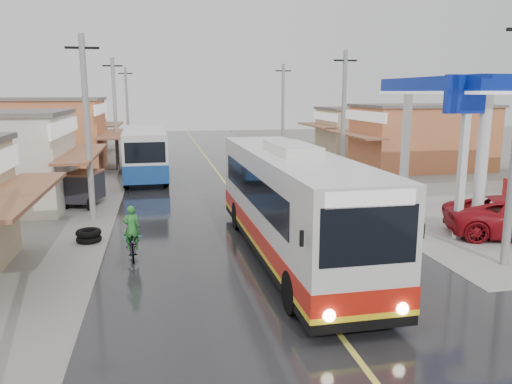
% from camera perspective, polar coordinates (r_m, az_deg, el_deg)
% --- Properties ---
extents(ground, '(120.00, 120.00, 0.00)m').
position_cam_1_polar(ground, '(15.34, 4.83, -9.99)').
color(ground, slate).
rests_on(ground, ground).
extents(road, '(12.00, 90.00, 0.02)m').
position_cam_1_polar(road, '(29.53, -3.11, 0.48)').
color(road, black).
rests_on(road, ground).
extents(centre_line, '(0.15, 90.00, 0.01)m').
position_cam_1_polar(centre_line, '(29.53, -3.11, 0.51)').
color(centre_line, '#D8CC4C').
rests_on(centre_line, road).
extents(shopfronts_left, '(11.00, 44.00, 5.20)m').
position_cam_1_polar(shopfronts_left, '(33.46, -26.51, 0.56)').
color(shopfronts_left, tan).
rests_on(shopfronts_left, ground).
extents(shopfronts_right, '(11.00, 44.00, 4.80)m').
position_cam_1_polar(shopfronts_right, '(32.45, 24.97, 0.39)').
color(shopfronts_right, beige).
rests_on(shopfronts_right, ground).
extents(utility_poles_left, '(1.60, 50.00, 8.00)m').
position_cam_1_polar(utility_poles_left, '(30.40, -16.55, 0.32)').
color(utility_poles_left, gray).
rests_on(utility_poles_left, ground).
extents(utility_poles_right, '(1.60, 36.00, 8.00)m').
position_cam_1_polar(utility_poles_right, '(31.26, 9.71, 0.92)').
color(utility_poles_right, gray).
rests_on(utility_poles_right, ground).
extents(coach_bus, '(2.97, 12.52, 3.89)m').
position_cam_1_polar(coach_bus, '(16.87, 3.94, -1.33)').
color(coach_bus, silver).
rests_on(coach_bus, road).
extents(second_bus, '(2.91, 9.69, 3.19)m').
position_cam_1_polar(second_bus, '(33.38, -12.62, 4.45)').
color(second_bus, silver).
rests_on(second_bus, road).
extents(cyclist, '(0.75, 1.79, 1.88)m').
position_cam_1_polar(cyclist, '(17.49, -13.95, -5.45)').
color(cyclist, black).
rests_on(cyclist, ground).
extents(tricycle_near, '(1.97, 2.54, 1.73)m').
position_cam_1_polar(tricycle_near, '(26.05, -19.03, 0.59)').
color(tricycle_near, '#26262D').
rests_on(tricycle_near, ground).
extents(tyre_stack, '(0.95, 0.95, 0.49)m').
position_cam_1_polar(tyre_stack, '(19.95, -18.57, -4.75)').
color(tyre_stack, black).
rests_on(tyre_stack, ground).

